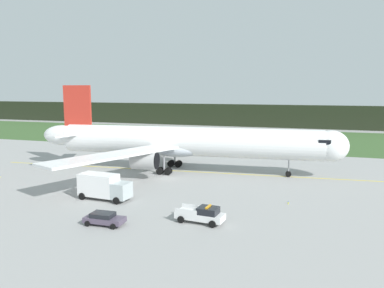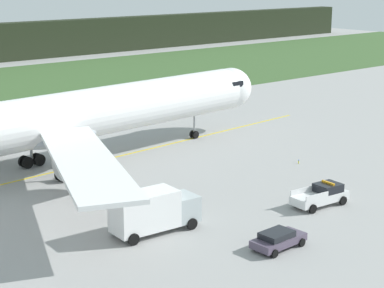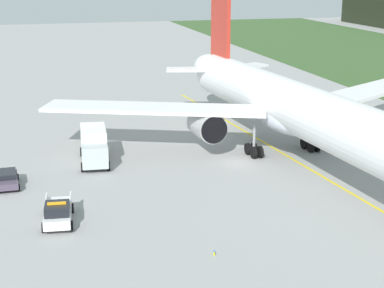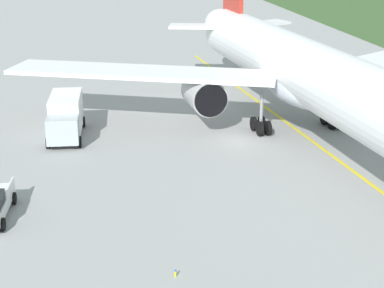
# 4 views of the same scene
# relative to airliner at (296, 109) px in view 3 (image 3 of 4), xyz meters

# --- Properties ---
(ground) EXTENTS (320.00, 320.00, 0.00)m
(ground) POSITION_rel_airliner_xyz_m (-0.61, -5.79, -5.10)
(ground) COLOR #989896
(taxiway_centerline_main) EXTENTS (70.71, 6.00, 0.01)m
(taxiway_centerline_main) POSITION_rel_airliner_xyz_m (0.72, 0.06, -5.10)
(taxiway_centerline_main) COLOR yellow
(taxiway_centerline_main) RESTS_ON ground
(airliner) EXTENTS (53.64, 46.47, 14.75)m
(airliner) POSITION_rel_airliner_xyz_m (0.00, 0.00, 0.00)
(airliner) COLOR white
(airliner) RESTS_ON ground
(ops_pickup_truck) EXTENTS (5.37, 2.60, 1.94)m
(ops_pickup_truck) POSITION_rel_airliner_xyz_m (10.35, -23.45, -4.20)
(ops_pickup_truck) COLOR silver
(ops_pickup_truck) RESTS_ON ground
(catering_truck) EXTENTS (7.07, 3.11, 3.45)m
(catering_truck) POSITION_rel_airliner_xyz_m (-4.14, -19.15, -3.34)
(catering_truck) COLOR #ADB7B9
(catering_truck) RESTS_ON ground
(staff_car) EXTENTS (4.26, 2.16, 1.30)m
(staff_car) POSITION_rel_airliner_xyz_m (0.82, -27.26, -4.40)
(staff_car) COLOR #4C4155
(staff_car) RESTS_ON ground
(taxiway_edge_light_east) EXTENTS (0.12, 0.12, 0.40)m
(taxiway_edge_light_east) POSITION_rel_airliner_xyz_m (18.60, -13.82, -4.88)
(taxiway_edge_light_east) COLOR yellow
(taxiway_edge_light_east) RESTS_ON ground
(taxiway_edge_light_west) EXTENTS (0.12, 0.12, 0.43)m
(taxiway_edge_light_west) POSITION_rel_airliner_xyz_m (-26.34, -13.82, -4.86)
(taxiway_edge_light_west) COLOR yellow
(taxiway_edge_light_west) RESTS_ON ground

